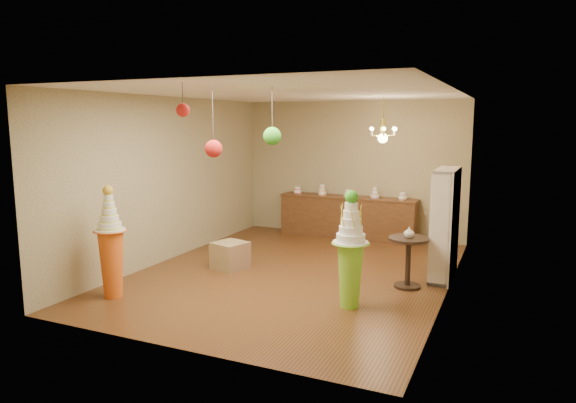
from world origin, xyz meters
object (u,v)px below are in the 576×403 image
at_px(pedestal_green, 350,260).
at_px(pedestal_orange, 111,254).
at_px(sideboard, 348,216).
at_px(round_table, 408,255).

height_order(pedestal_green, pedestal_orange, pedestal_orange).
height_order(sideboard, round_table, sideboard).
relative_size(pedestal_orange, sideboard, 0.54).
bearing_deg(pedestal_green, sideboard, 107.89).
distance_m(pedestal_orange, round_table, 4.45).
bearing_deg(pedestal_orange, round_table, 29.63).
xyz_separation_m(pedestal_green, sideboard, (-1.34, 4.15, -0.20)).
bearing_deg(sideboard, pedestal_green, -72.11).
bearing_deg(round_table, pedestal_green, -115.33).
xyz_separation_m(pedestal_orange, sideboard, (1.96, 5.15, -0.16)).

